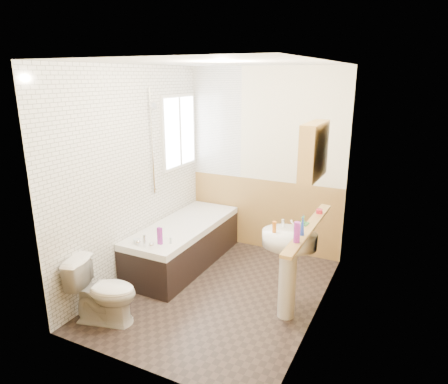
{
  "coord_description": "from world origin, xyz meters",
  "views": [
    {
      "loc": [
        1.86,
        -3.61,
        2.38
      ],
      "look_at": [
        0.0,
        0.15,
        1.15
      ],
      "focal_mm": 32.0,
      "sensor_mm": 36.0,
      "label": 1
    }
  ],
  "objects_px": {
    "medicine_cabinet": "(314,151)",
    "sink": "(288,257)",
    "bathtub": "(184,243)",
    "pine_shelf": "(309,228)",
    "toilet": "(104,291)"
  },
  "relations": [
    {
      "from": "toilet",
      "to": "sink",
      "type": "distance_m",
      "value": 1.86
    },
    {
      "from": "toilet",
      "to": "sink",
      "type": "bearing_deg",
      "value": -76.24
    },
    {
      "from": "toilet",
      "to": "sink",
      "type": "height_order",
      "value": "sink"
    },
    {
      "from": "medicine_cabinet",
      "to": "sink",
      "type": "bearing_deg",
      "value": -167.72
    },
    {
      "from": "pine_shelf",
      "to": "sink",
      "type": "bearing_deg",
      "value": 161.92
    },
    {
      "from": "medicine_cabinet",
      "to": "toilet",
      "type": "bearing_deg",
      "value": -152.53
    },
    {
      "from": "bathtub",
      "to": "pine_shelf",
      "type": "xyz_separation_m",
      "value": [
        1.77,
        -0.63,
        0.74
      ]
    },
    {
      "from": "bathtub",
      "to": "medicine_cabinet",
      "type": "xyz_separation_m",
      "value": [
        1.74,
        -0.53,
        1.44
      ]
    },
    {
      "from": "toilet",
      "to": "pine_shelf",
      "type": "height_order",
      "value": "pine_shelf"
    },
    {
      "from": "bathtub",
      "to": "medicine_cabinet",
      "type": "bearing_deg",
      "value": -16.94
    },
    {
      "from": "sink",
      "to": "medicine_cabinet",
      "type": "xyz_separation_m",
      "value": [
        0.17,
        0.04,
        1.07
      ]
    },
    {
      "from": "pine_shelf",
      "to": "medicine_cabinet",
      "type": "distance_m",
      "value": 0.71
    },
    {
      "from": "sink",
      "to": "pine_shelf",
      "type": "distance_m",
      "value": 0.43
    },
    {
      "from": "bathtub",
      "to": "sink",
      "type": "relative_size",
      "value": 1.75
    },
    {
      "from": "sink",
      "to": "pine_shelf",
      "type": "height_order",
      "value": "pine_shelf"
    }
  ]
}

